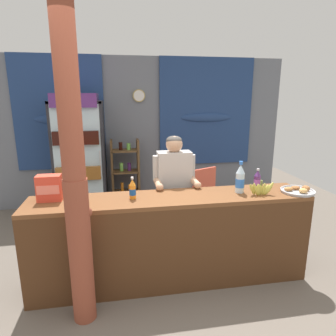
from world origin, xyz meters
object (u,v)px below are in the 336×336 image
(shopkeeper, at_px, (174,183))
(snack_box_crackers, at_px, (49,188))
(timber_post, at_px, (75,186))
(stall_counter, at_px, (173,235))
(pastry_tray, at_px, (298,190))
(soda_bottle_lime_soda, at_px, (77,190))
(drink_fridge, at_px, (80,151))
(banana_bunch, at_px, (261,189))
(soda_bottle_water, at_px, (240,179))
(bottle_shelf_rack, at_px, (126,173))
(soda_bottle_orange_soda, at_px, (133,189))
(plastic_lawn_chair, at_px, (199,189))
(soda_bottle_iced_tea, at_px, (82,196))
(soda_bottle_grape_soda, at_px, (257,180))

(shopkeeper, relative_size, snack_box_crackers, 5.90)
(snack_box_crackers, bearing_deg, timber_post, -58.20)
(stall_counter, bearing_deg, pastry_tray, 0.59)
(timber_post, xyz_separation_m, soda_bottle_lime_soda, (-0.07, 0.51, -0.19))
(drink_fridge, relative_size, banana_bunch, 6.97)
(shopkeeper, bearing_deg, timber_post, -137.21)
(soda_bottle_water, bearing_deg, soda_bottle_lime_soda, 177.38)
(bottle_shelf_rack, bearing_deg, soda_bottle_orange_soda, -89.47)
(plastic_lawn_chair, xyz_separation_m, soda_bottle_iced_tea, (-1.57, -1.59, 0.53))
(drink_fridge, bearing_deg, soda_bottle_water, -46.94)
(soda_bottle_water, distance_m, soda_bottle_lime_soda, 1.65)
(bottle_shelf_rack, relative_size, soda_bottle_iced_tea, 6.04)
(pastry_tray, bearing_deg, soda_bottle_orange_soda, 176.66)
(soda_bottle_water, bearing_deg, pastry_tray, -9.98)
(stall_counter, distance_m, soda_bottle_iced_tea, 0.96)
(stall_counter, distance_m, banana_bunch, 1.01)
(stall_counter, xyz_separation_m, shopkeeper, (0.12, 0.58, 0.36))
(shopkeeper, height_order, banana_bunch, shopkeeper)
(soda_bottle_orange_soda, relative_size, pastry_tray, 0.63)
(stall_counter, distance_m, plastic_lawn_chair, 1.76)
(plastic_lawn_chair, bearing_deg, soda_bottle_iced_tea, -134.61)
(soda_bottle_lime_soda, xyz_separation_m, soda_bottle_grape_soda, (1.90, 0.04, -0.00))
(soda_bottle_iced_tea, xyz_separation_m, soda_bottle_orange_soda, (0.47, 0.10, 0.01))
(bottle_shelf_rack, bearing_deg, banana_bunch, -59.90)
(pastry_tray, relative_size, banana_bunch, 1.24)
(drink_fridge, bearing_deg, soda_bottle_lime_soda, -84.31)
(timber_post, height_order, bottle_shelf_rack, timber_post)
(timber_post, bearing_deg, soda_bottle_lime_soda, 97.65)
(timber_post, xyz_separation_m, pastry_tray, (2.18, 0.33, -0.27))
(snack_box_crackers, bearing_deg, drink_fridge, 88.14)
(soda_bottle_water, height_order, soda_bottle_orange_soda, soda_bottle_water)
(soda_bottle_iced_tea, xyz_separation_m, soda_bottle_grape_soda, (1.83, 0.22, 0.01))
(soda_bottle_lime_soda, distance_m, snack_box_crackers, 0.25)
(snack_box_crackers, bearing_deg, soda_bottle_lime_soda, -0.19)
(soda_bottle_iced_tea, bearing_deg, snack_box_crackers, 150.53)
(soda_bottle_iced_tea, bearing_deg, plastic_lawn_chair, 45.39)
(stall_counter, bearing_deg, snack_box_crackers, 170.47)
(banana_bunch, bearing_deg, plastic_lawn_chair, 96.83)
(drink_fridge, distance_m, bottle_shelf_rack, 0.85)
(plastic_lawn_chair, relative_size, snack_box_crackers, 3.43)
(soda_bottle_water, bearing_deg, snack_box_crackers, 177.70)
(bottle_shelf_rack, xyz_separation_m, pastry_tray, (1.73, -2.25, 0.32))
(shopkeeper, xyz_separation_m, banana_bunch, (0.79, -0.58, 0.07))
(soda_bottle_grape_soda, bearing_deg, banana_bunch, -106.96)
(soda_bottle_orange_soda, bearing_deg, plastic_lawn_chair, 53.55)
(shopkeeper, height_order, soda_bottle_lime_soda, shopkeeper)
(stall_counter, xyz_separation_m, plastic_lawn_chair, (0.72, 1.60, -0.08))
(soda_bottle_orange_soda, bearing_deg, drink_fridge, 110.21)
(shopkeeper, xyz_separation_m, soda_bottle_water, (0.61, -0.46, 0.15))
(snack_box_crackers, xyz_separation_m, pastry_tray, (2.50, -0.18, -0.10))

